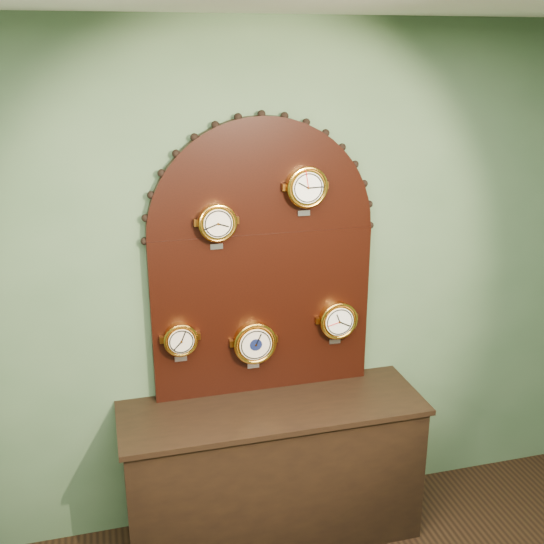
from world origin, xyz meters
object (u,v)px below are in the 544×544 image
object	(u,v)px
arabic_clock	(306,187)
tide_clock	(338,320)
hygrometer	(181,339)
barometer	(254,342)
display_board	(262,252)
roman_clock	(217,222)
shop_counter	(273,474)

from	to	relation	value
arabic_clock	tide_clock	distance (m)	0.78
hygrometer	tide_clock	bearing A→B (deg)	-0.06
arabic_clock	barometer	world-z (taller)	arabic_clock
hygrometer	arabic_clock	bearing A→B (deg)	-0.08
hygrometer	display_board	bearing A→B (deg)	8.12
display_board	tide_clock	distance (m)	0.58
roman_clock	tide_clock	distance (m)	0.89
shop_counter	hygrometer	world-z (taller)	hygrometer
hygrometer	barometer	bearing A→B (deg)	-0.23
roman_clock	tide_clock	size ratio (longest dim) A/B	0.93
hygrometer	tide_clock	size ratio (longest dim) A/B	0.87
display_board	tide_clock	size ratio (longest dim) A/B	5.73
roman_clock	hygrometer	distance (m)	0.65
roman_clock	arabic_clock	world-z (taller)	arabic_clock
shop_counter	display_board	world-z (taller)	display_board
display_board	tide_clock	world-z (taller)	display_board
roman_clock	tide_clock	world-z (taller)	roman_clock
display_board	shop_counter	bearing A→B (deg)	-90.00
display_board	hygrometer	bearing A→B (deg)	-171.88
hygrometer	barometer	xyz separation A→B (m)	(0.40, -0.00, -0.07)
display_board	barometer	xyz separation A→B (m)	(-0.06, -0.07, -0.49)
roman_clock	display_board	bearing A→B (deg)	14.85
shop_counter	hygrometer	xyz separation A→B (m)	(-0.46, 0.15, 0.81)
display_board	arabic_clock	distance (m)	0.42
roman_clock	tide_clock	bearing A→B (deg)	-0.04
shop_counter	display_board	xyz separation A→B (m)	(0.00, 0.22, 1.23)
barometer	tide_clock	world-z (taller)	tide_clock
shop_counter	arabic_clock	bearing A→B (deg)	35.41
barometer	display_board	bearing A→B (deg)	47.09
display_board	hygrometer	world-z (taller)	display_board
display_board	roman_clock	bearing A→B (deg)	-165.15
hygrometer	tide_clock	xyz separation A→B (m)	(0.87, -0.00, 0.01)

